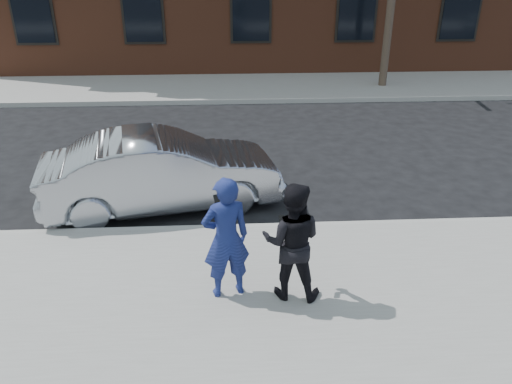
{
  "coord_description": "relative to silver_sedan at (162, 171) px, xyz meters",
  "views": [
    {
      "loc": [
        -0.73,
        -5.69,
        4.26
      ],
      "look_at": [
        -0.4,
        0.4,
        1.32
      ],
      "focal_mm": 35.0,
      "sensor_mm": 36.0,
      "label": 1
    }
  ],
  "objects": [
    {
      "name": "ground",
      "position": [
        1.97,
        -2.63,
        -0.7
      ],
      "size": [
        100.0,
        100.0,
        0.0
      ],
      "primitive_type": "plane",
      "color": "black",
      "rests_on": "ground"
    },
    {
      "name": "near_sidewalk",
      "position": [
        1.97,
        -2.88,
        -0.62
      ],
      "size": [
        50.0,
        3.5,
        0.15
      ],
      "primitive_type": "cube",
      "color": "gray",
      "rests_on": "ground"
    },
    {
      "name": "near_curb",
      "position": [
        1.97,
        -1.08,
        -0.62
      ],
      "size": [
        50.0,
        0.1,
        0.15
      ],
      "primitive_type": "cube",
      "color": "#999691",
      "rests_on": "ground"
    },
    {
      "name": "far_sidewalk",
      "position": [
        1.97,
        8.62,
        -0.62
      ],
      "size": [
        50.0,
        3.5,
        0.15
      ],
      "primitive_type": "cube",
      "color": "gray",
      "rests_on": "ground"
    },
    {
      "name": "far_curb",
      "position": [
        1.97,
        6.82,
        -0.62
      ],
      "size": [
        50.0,
        0.1,
        0.15
      ],
      "primitive_type": "cube",
      "color": "#999691",
      "rests_on": "ground"
    },
    {
      "name": "silver_sedan",
      "position": [
        0.0,
        0.0,
        0.0
      ],
      "size": [
        4.44,
        2.3,
        1.39
      ],
      "primitive_type": "imported",
      "rotation": [
        0.0,
        0.0,
        1.77
      ],
      "color": "#999BA3",
      "rests_on": "ground"
    },
    {
      "name": "man_hoodie",
      "position": [
        1.15,
        -2.88,
        0.3
      ],
      "size": [
        0.7,
        0.55,
        1.68
      ],
      "rotation": [
        0.0,
        0.0,
        3.4
      ],
      "color": "navy",
      "rests_on": "near_sidewalk"
    },
    {
      "name": "man_peacoat",
      "position": [
        1.98,
        -2.94,
        0.26
      ],
      "size": [
        0.88,
        0.75,
        1.61
      ],
      "rotation": [
        0.0,
        0.0,
        2.95
      ],
      "color": "black",
      "rests_on": "near_sidewalk"
    }
  ]
}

